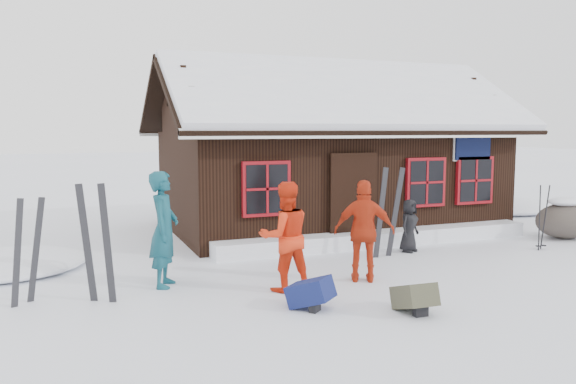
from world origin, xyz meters
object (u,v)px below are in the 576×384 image
(skier_teal, at_px, (164,229))
(boulder, at_px, (566,219))
(skier_crouched, at_px, (409,226))
(backpack_blue, at_px, (310,298))
(ski_poles, at_px, (542,218))
(backpack_olive, at_px, (414,302))
(ski_pair_left, at_px, (27,252))
(skier_orange_left, at_px, (285,236))
(skier_orange_right, at_px, (364,231))

(skier_teal, height_order, boulder, skier_teal)
(skier_crouched, height_order, backpack_blue, skier_crouched)
(ski_poles, xyz_separation_m, backpack_olive, (-4.96, -2.56, -0.52))
(boulder, distance_m, ski_poles, 1.72)
(ski_pair_left, bearing_deg, boulder, -20.66)
(skier_orange_left, height_order, boulder, skier_orange_left)
(skier_orange_left, bearing_deg, backpack_olive, 128.25)
(skier_teal, distance_m, skier_orange_left, 1.99)
(skier_crouched, distance_m, backpack_olive, 4.08)
(boulder, bearing_deg, skier_teal, -176.00)
(ski_poles, xyz_separation_m, backpack_blue, (-6.23, -1.85, -0.52))
(ski_poles, distance_m, backpack_olive, 5.61)
(backpack_olive, bearing_deg, skier_orange_left, 129.60)
(skier_teal, xyz_separation_m, ski_pair_left, (-2.03, -0.16, -0.19))
(skier_orange_left, bearing_deg, boulder, -166.61)
(boulder, relative_size, ski_poles, 1.05)
(backpack_blue, bearing_deg, skier_crouched, -2.70)
(ski_poles, relative_size, backpack_olive, 2.44)
(skier_teal, distance_m, backpack_olive, 4.10)
(skier_orange_right, distance_m, backpack_olive, 1.86)
(ski_pair_left, height_order, backpack_blue, ski_pair_left)
(boulder, xyz_separation_m, ski_pair_left, (-11.53, -0.83, 0.31))
(skier_crouched, relative_size, backpack_blue, 1.90)
(boulder, xyz_separation_m, backpack_olive, (-6.49, -3.32, -0.29))
(ski_pair_left, bearing_deg, backpack_blue, -50.01)
(backpack_olive, bearing_deg, skier_orange_right, 87.64)
(skier_orange_left, bearing_deg, ski_poles, -170.56)
(ski_pair_left, height_order, ski_poles, ski_pair_left)
(skier_orange_right, bearing_deg, skier_teal, 11.21)
(backpack_blue, height_order, backpack_olive, same)
(skier_orange_right, height_order, backpack_olive, skier_orange_right)
(skier_orange_left, distance_m, backpack_olive, 2.25)
(skier_orange_left, height_order, ski_pair_left, skier_orange_left)
(skier_orange_left, bearing_deg, ski_pair_left, -10.14)
(backpack_olive, bearing_deg, skier_crouched, 60.37)
(ski_pair_left, bearing_deg, skier_teal, -20.15)
(skier_orange_left, xyz_separation_m, backpack_olive, (1.27, -1.71, -0.71))
(skier_orange_left, relative_size, backpack_blue, 2.97)
(skier_crouched, bearing_deg, boulder, -29.45)
(backpack_blue, relative_size, backpack_olive, 1.00)
(skier_teal, distance_m, skier_orange_right, 3.31)
(ski_poles, height_order, backpack_blue, ski_poles)
(boulder, bearing_deg, backpack_olive, -152.86)
(skier_teal, height_order, skier_crouched, skier_teal)
(skier_teal, xyz_separation_m, skier_crouched, (5.20, 0.76, -0.39))
(skier_orange_right, xyz_separation_m, ski_pair_left, (-5.20, 0.78, -0.10))
(skier_orange_left, height_order, skier_crouched, skier_orange_left)
(skier_orange_right, relative_size, ski_poles, 1.20)
(boulder, relative_size, backpack_olive, 2.57)
(boulder, height_order, ski_poles, ski_poles)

